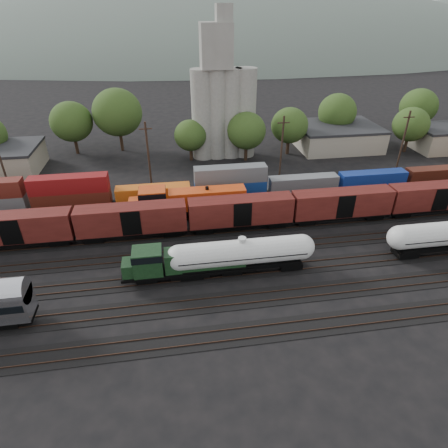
{
  "coord_description": "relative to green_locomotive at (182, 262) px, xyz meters",
  "views": [
    {
      "loc": [
        -8.53,
        -41.39,
        29.08
      ],
      "look_at": [
        -1.77,
        2.0,
        3.0
      ],
      "focal_mm": 30.0,
      "sensor_mm": 36.0,
      "label": 1
    }
  ],
  "objects": [
    {
      "name": "ground",
      "position": [
        7.98,
        5.0,
        -2.44
      ],
      "size": [
        600.0,
        600.0,
        0.0
      ],
      "primitive_type": "plane",
      "color": "black"
    },
    {
      "name": "tracks",
      "position": [
        7.98,
        5.0,
        -2.39
      ],
      "size": [
        180.0,
        33.2,
        0.2
      ],
      "color": "black",
      "rests_on": "ground"
    },
    {
      "name": "green_locomotive",
      "position": [
        0.0,
        0.0,
        0.0
      ],
      "size": [
        16.06,
        2.83,
        4.25
      ],
      "color": "black",
      "rests_on": "ground"
    },
    {
      "name": "tank_car_a",
      "position": [
        7.3,
        -0.0,
        0.4
      ],
      "size": [
        18.29,
        3.27,
        4.79
      ],
      "color": "silver",
      "rests_on": "ground"
    },
    {
      "name": "orange_locomotive",
      "position": [
        1.49,
        15.0,
        0.35
      ],
      "size": [
        19.65,
        3.27,
        4.91
      ],
      "color": "black",
      "rests_on": "ground"
    },
    {
      "name": "boxcar_string",
      "position": [
        9.11,
        10.0,
        0.68
      ],
      "size": [
        169.0,
        2.9,
        4.2
      ],
      "color": "black",
      "rests_on": "ground"
    },
    {
      "name": "container_wall",
      "position": [
        13.51,
        20.0,
        0.1
      ],
      "size": [
        178.4,
        2.6,
        5.8
      ],
      "color": "black",
      "rests_on": "ground"
    },
    {
      "name": "grain_silo",
      "position": [
        11.26,
        41.0,
        8.82
      ],
      "size": [
        13.4,
        5.0,
        29.0
      ],
      "color": "gray",
      "rests_on": "ground"
    },
    {
      "name": "industrial_sheds",
      "position": [
        14.6,
        40.25,
        0.12
      ],
      "size": [
        119.38,
        17.26,
        5.1
      ],
      "color": "#9E937F",
      "rests_on": "ground"
    },
    {
      "name": "tree_band",
      "position": [
        15.89,
        43.41,
        5.02
      ],
      "size": [
        164.35,
        21.25,
        13.71
      ],
      "color": "black",
      "rests_on": "ground"
    },
    {
      "name": "utility_poles",
      "position": [
        7.98,
        27.0,
        3.77
      ],
      "size": [
        122.2,
        0.36,
        12.0
      ],
      "color": "black",
      "rests_on": "ground"
    },
    {
      "name": "distant_hills",
      "position": [
        31.89,
        265.0,
        -23.0
      ],
      "size": [
        860.0,
        286.0,
        130.0
      ],
      "color": "#59665B",
      "rests_on": "ground"
    }
  ]
}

